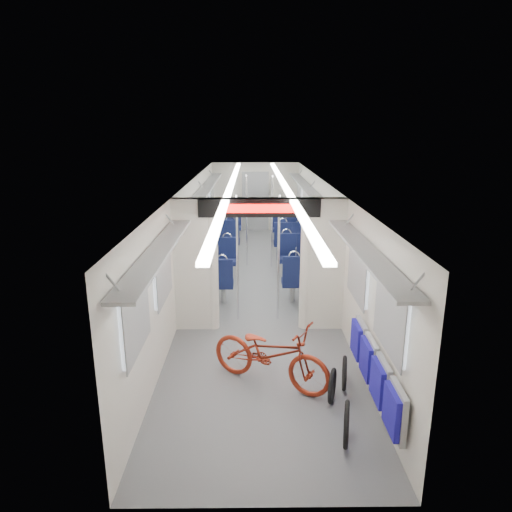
# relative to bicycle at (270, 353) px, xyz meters

# --- Properties ---
(carriage) EXTENTS (12.00, 12.02, 2.31)m
(carriage) POSITION_rel_bicycle_xyz_m (-0.12, 3.60, 1.04)
(carriage) COLOR #515456
(carriage) RESTS_ON ground
(bicycle) EXTENTS (1.83, 1.40, 0.92)m
(bicycle) POSITION_rel_bicycle_xyz_m (0.00, 0.00, 0.00)
(bicycle) COLOR maroon
(bicycle) RESTS_ON ground
(flip_bench) EXTENTS (0.12, 2.13, 0.55)m
(flip_bench) POSITION_rel_bicycle_xyz_m (1.23, -0.66, 0.12)
(flip_bench) COLOR gray
(flip_bench) RESTS_ON carriage
(bike_hoop_a) EXTENTS (0.16, 0.53, 0.53)m
(bike_hoop_a) POSITION_rel_bicycle_xyz_m (0.79, -1.27, -0.22)
(bike_hoop_a) COLOR black
(bike_hoop_a) RESTS_ON ground
(bike_hoop_b) EXTENTS (0.20, 0.45, 0.46)m
(bike_hoop_b) POSITION_rel_bicycle_xyz_m (0.78, -0.44, -0.26)
(bike_hoop_b) COLOR black
(bike_hoop_b) RESTS_ON ground
(bike_hoop_c) EXTENTS (0.13, 0.47, 0.47)m
(bike_hoop_c) POSITION_rel_bicycle_xyz_m (0.99, -0.14, -0.25)
(bike_hoop_c) COLOR black
(bike_hoop_c) RESTS_ON ground
(seat_bay_near_left) EXTENTS (0.88, 1.94, 1.06)m
(seat_bay_near_left) POSITION_rel_bicycle_xyz_m (-1.06, 3.82, 0.06)
(seat_bay_near_left) COLOR #0C1235
(seat_bay_near_left) RESTS_ON ground
(seat_bay_near_right) EXTENTS (0.92, 2.10, 1.11)m
(seat_bay_near_right) POSITION_rel_bicycle_xyz_m (0.81, 3.96, 0.08)
(seat_bay_near_right) COLOR #0C1235
(seat_bay_near_right) RESTS_ON ground
(seat_bay_far_left) EXTENTS (0.95, 2.27, 1.16)m
(seat_bay_far_left) POSITION_rel_bicycle_xyz_m (-1.06, 7.48, 0.11)
(seat_bay_far_left) COLOR #0C1235
(seat_bay_far_left) RESTS_ON ground
(seat_bay_far_right) EXTENTS (0.93, 2.16, 1.13)m
(seat_bay_far_right) POSITION_rel_bicycle_xyz_m (0.81, 7.23, 0.09)
(seat_bay_far_right) COLOR #0C1235
(seat_bay_far_right) RESTS_ON ground
(stanchion_near_left) EXTENTS (0.04, 0.04, 2.30)m
(stanchion_near_left) POSITION_rel_bicycle_xyz_m (-0.51, 2.22, 0.69)
(stanchion_near_left) COLOR silver
(stanchion_near_left) RESTS_ON ground
(stanchion_near_right) EXTENTS (0.04, 0.04, 2.30)m
(stanchion_near_right) POSITION_rel_bicycle_xyz_m (0.23, 2.23, 0.69)
(stanchion_near_right) COLOR silver
(stanchion_near_right) RESTS_ON ground
(stanchion_far_left) EXTENTS (0.04, 0.04, 2.30)m
(stanchion_far_left) POSITION_rel_bicycle_xyz_m (-0.37, 5.66, 0.69)
(stanchion_far_left) COLOR silver
(stanchion_far_left) RESTS_ON ground
(stanchion_far_right) EXTENTS (0.05, 0.05, 2.30)m
(stanchion_far_right) POSITION_rel_bicycle_xyz_m (0.25, 5.51, 0.69)
(stanchion_far_right) COLOR silver
(stanchion_far_right) RESTS_ON ground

